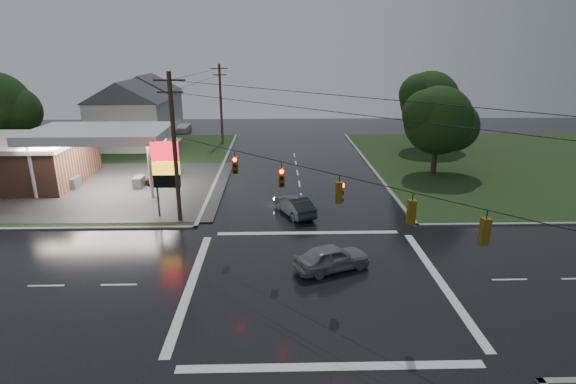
{
  "coord_description": "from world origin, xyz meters",
  "views": [
    {
      "loc": [
        -2.18,
        -22.34,
        12.6
      ],
      "look_at": [
        -1.4,
        7.21,
        3.0
      ],
      "focal_mm": 28.0,
      "sensor_mm": 36.0,
      "label": 1
    }
  ],
  "objects_px": {
    "gas_station": "(29,158)",
    "car_north": "(295,205)",
    "utility_pole_n": "(221,103)",
    "utility_pole_nw": "(175,147)",
    "house_far": "(148,103)",
    "car_crossing": "(332,258)",
    "house_near": "(130,114)",
    "tree_ne_near": "(440,121)",
    "pylon_sign": "(166,167)",
    "car_pump": "(163,175)",
    "tree_ne_far": "(431,100)"
  },
  "relations": [
    {
      "from": "pylon_sign",
      "to": "utility_pole_nw",
      "type": "height_order",
      "value": "utility_pole_nw"
    },
    {
      "from": "utility_pole_n",
      "to": "car_crossing",
      "type": "xyz_separation_m",
      "value": [
        10.54,
        -36.5,
        -4.69
      ]
    },
    {
      "from": "utility_pole_nw",
      "to": "car_crossing",
      "type": "xyz_separation_m",
      "value": [
        10.54,
        -8.0,
        -4.95
      ]
    },
    {
      "from": "gas_station",
      "to": "car_north",
      "type": "distance_m",
      "value": 26.51
    },
    {
      "from": "gas_station",
      "to": "car_pump",
      "type": "bearing_deg",
      "value": 2.36
    },
    {
      "from": "house_near",
      "to": "pylon_sign",
      "type": "bearing_deg",
      "value": -67.72
    },
    {
      "from": "tree_ne_near",
      "to": "tree_ne_far",
      "type": "xyz_separation_m",
      "value": [
        3.01,
        12.0,
        0.62
      ]
    },
    {
      "from": "house_near",
      "to": "car_pump",
      "type": "xyz_separation_m",
      "value": [
        7.62,
        -15.79,
        -3.75
      ]
    },
    {
      "from": "gas_station",
      "to": "house_near",
      "type": "bearing_deg",
      "value": 73.83
    },
    {
      "from": "tree_ne_far",
      "to": "utility_pole_n",
      "type": "bearing_deg",
      "value": 171.45
    },
    {
      "from": "gas_station",
      "to": "house_far",
      "type": "xyz_separation_m",
      "value": [
        3.73,
        28.3,
        1.86
      ]
    },
    {
      "from": "pylon_sign",
      "to": "utility_pole_n",
      "type": "distance_m",
      "value": 27.56
    },
    {
      "from": "gas_station",
      "to": "pylon_sign",
      "type": "relative_size",
      "value": 4.37
    },
    {
      "from": "utility_pole_nw",
      "to": "tree_ne_near",
      "type": "height_order",
      "value": "utility_pole_nw"
    },
    {
      "from": "house_near",
      "to": "utility_pole_nw",
      "type": "bearing_deg",
      "value": -66.63
    },
    {
      "from": "utility_pole_n",
      "to": "utility_pole_nw",
      "type": "bearing_deg",
      "value": -90.0
    },
    {
      "from": "utility_pole_n",
      "to": "car_crossing",
      "type": "bearing_deg",
      "value": -73.89
    },
    {
      "from": "gas_station",
      "to": "house_near",
      "type": "height_order",
      "value": "house_near"
    },
    {
      "from": "house_far",
      "to": "car_north",
      "type": "height_order",
      "value": "house_far"
    },
    {
      "from": "car_pump",
      "to": "tree_ne_near",
      "type": "bearing_deg",
      "value": 14.25
    },
    {
      "from": "house_far",
      "to": "car_crossing",
      "type": "relative_size",
      "value": 2.43
    },
    {
      "from": "utility_pole_nw",
      "to": "car_north",
      "type": "distance_m",
      "value": 10.09
    },
    {
      "from": "utility_pole_nw",
      "to": "pylon_sign",
      "type": "bearing_deg",
      "value": 135.0
    },
    {
      "from": "gas_station",
      "to": "utility_pole_n",
      "type": "bearing_deg",
      "value": 48.53
    },
    {
      "from": "tree_ne_near",
      "to": "utility_pole_nw",
      "type": "bearing_deg",
      "value": -152.14
    },
    {
      "from": "gas_station",
      "to": "tree_ne_near",
      "type": "xyz_separation_m",
      "value": [
        39.82,
        2.29,
        3.01
      ]
    },
    {
      "from": "utility_pole_n",
      "to": "house_far",
      "type": "bearing_deg",
      "value": 141.23
    },
    {
      "from": "utility_pole_n",
      "to": "car_pump",
      "type": "height_order",
      "value": "utility_pole_n"
    },
    {
      "from": "utility_pole_nw",
      "to": "car_pump",
      "type": "bearing_deg",
      "value": 109.7
    },
    {
      "from": "car_crossing",
      "to": "car_north",
      "type": "bearing_deg",
      "value": -11.09
    },
    {
      "from": "utility_pole_n",
      "to": "house_far",
      "type": "distance_m",
      "value": 16.0
    },
    {
      "from": "utility_pole_n",
      "to": "house_near",
      "type": "bearing_deg",
      "value": -170.09
    },
    {
      "from": "utility_pole_nw",
      "to": "car_north",
      "type": "bearing_deg",
      "value": 7.84
    },
    {
      "from": "utility_pole_nw",
      "to": "car_crossing",
      "type": "distance_m",
      "value": 14.13
    },
    {
      "from": "utility_pole_n",
      "to": "car_north",
      "type": "height_order",
      "value": "utility_pole_n"
    },
    {
      "from": "house_far",
      "to": "tree_ne_near",
      "type": "relative_size",
      "value": 1.23
    },
    {
      "from": "utility_pole_n",
      "to": "house_far",
      "type": "height_order",
      "value": "utility_pole_n"
    },
    {
      "from": "utility_pole_n",
      "to": "tree_ne_near",
      "type": "xyz_separation_m",
      "value": [
        23.64,
        -16.01,
        0.09
      ]
    },
    {
      "from": "house_far",
      "to": "tree_ne_near",
      "type": "xyz_separation_m",
      "value": [
        36.09,
        -26.01,
        1.16
      ]
    },
    {
      "from": "car_crossing",
      "to": "house_near",
      "type": "bearing_deg",
      "value": 10.1
    },
    {
      "from": "gas_station",
      "to": "tree_ne_far",
      "type": "bearing_deg",
      "value": 18.46
    },
    {
      "from": "gas_station",
      "to": "tree_ne_near",
      "type": "bearing_deg",
      "value": 3.3
    },
    {
      "from": "tree_ne_near",
      "to": "gas_station",
      "type": "bearing_deg",
      "value": -176.7
    },
    {
      "from": "car_pump",
      "to": "utility_pole_nw",
      "type": "bearing_deg",
      "value": -59.77
    },
    {
      "from": "car_crossing",
      "to": "car_pump",
      "type": "distance_m",
      "value": 23.59
    },
    {
      "from": "car_pump",
      "to": "car_crossing",
      "type": "bearing_deg",
      "value": -41.93
    },
    {
      "from": "pylon_sign",
      "to": "house_near",
      "type": "distance_m",
      "value": 27.56
    },
    {
      "from": "house_far",
      "to": "car_north",
      "type": "distance_m",
      "value": 43.04
    },
    {
      "from": "house_near",
      "to": "car_crossing",
      "type": "bearing_deg",
      "value": -57.49
    },
    {
      "from": "car_north",
      "to": "pylon_sign",
      "type": "bearing_deg",
      "value": -22.14
    }
  ]
}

